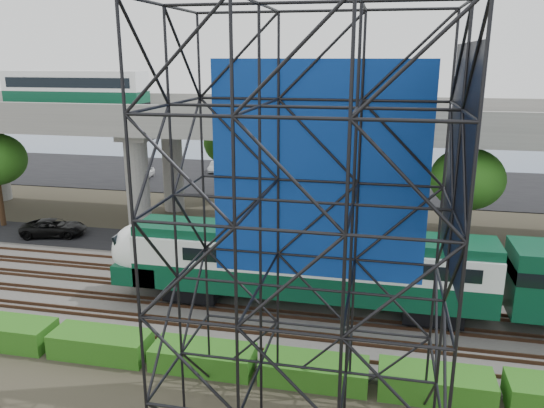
# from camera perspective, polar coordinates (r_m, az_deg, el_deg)

# --- Properties ---
(ground) EXTENTS (140.00, 140.00, 0.00)m
(ground) POSITION_cam_1_polar(r_m,az_deg,el_deg) (28.93, -6.45, -12.34)
(ground) COLOR #474233
(ground) RESTS_ON ground
(ballast_bed) EXTENTS (90.00, 12.00, 0.20)m
(ballast_bed) POSITION_cam_1_polar(r_m,az_deg,el_deg) (30.57, -5.26, -10.48)
(ballast_bed) COLOR slate
(ballast_bed) RESTS_ON ground
(service_road) EXTENTS (90.00, 5.00, 0.08)m
(service_road) POSITION_cam_1_polar(r_m,az_deg,el_deg) (38.13, -1.49, -5.11)
(service_road) COLOR black
(service_road) RESTS_ON ground
(parking_lot) EXTENTS (90.00, 18.00, 0.08)m
(parking_lot) POSITION_cam_1_polar(r_m,az_deg,el_deg) (60.30, 3.71, 2.62)
(parking_lot) COLOR black
(parking_lot) RESTS_ON ground
(harbor_water) EXTENTS (140.00, 40.00, 0.03)m
(harbor_water) POSITION_cam_1_polar(r_m,az_deg,el_deg) (81.74, 5.99, 5.96)
(harbor_water) COLOR slate
(harbor_water) RESTS_ON ground
(rail_tracks) EXTENTS (90.00, 9.52, 0.16)m
(rail_tracks) POSITION_cam_1_polar(r_m,az_deg,el_deg) (30.50, -5.27, -10.18)
(rail_tracks) COLOR #472D1E
(rail_tracks) RESTS_ON ballast_bed
(commuter_train) EXTENTS (29.30, 3.06, 4.30)m
(commuter_train) POSITION_cam_1_polar(r_m,az_deg,el_deg) (28.28, 8.22, -6.63)
(commuter_train) COLOR black
(commuter_train) RESTS_ON rail_tracks
(overpass) EXTENTS (80.00, 12.00, 12.40)m
(overpass) POSITION_cam_1_polar(r_m,az_deg,el_deg) (41.65, -1.44, 8.27)
(overpass) COLOR #9E9B93
(overpass) RESTS_ON ground
(scaffold_tower) EXTENTS (9.36, 6.36, 15.00)m
(scaffold_tower) POSITION_cam_1_polar(r_m,az_deg,el_deg) (17.43, 3.61, -4.62)
(scaffold_tower) COLOR black
(scaffold_tower) RESTS_ON ground
(hedge_strip) EXTENTS (34.60, 1.80, 1.20)m
(hedge_strip) POSITION_cam_1_polar(r_m,az_deg,el_deg) (24.83, -7.42, -15.95)
(hedge_strip) COLOR #266116
(hedge_strip) RESTS_ON ground
(trees) EXTENTS (40.94, 16.94, 7.69)m
(trees) POSITION_cam_1_polar(r_m,az_deg,el_deg) (43.14, -5.84, 4.89)
(trees) COLOR #382314
(trees) RESTS_ON ground
(suv) EXTENTS (5.20, 3.30, 1.34)m
(suv) POSITION_cam_1_polar(r_m,az_deg,el_deg) (44.32, -22.41, -2.37)
(suv) COLOR black
(suv) RESTS_ON service_road
(parked_cars) EXTENTS (36.99, 9.44, 1.29)m
(parked_cars) POSITION_cam_1_polar(r_m,az_deg,el_deg) (59.56, 4.78, 3.07)
(parked_cars) COLOR white
(parked_cars) RESTS_ON parking_lot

